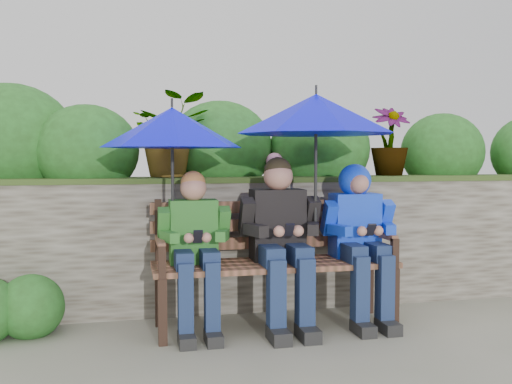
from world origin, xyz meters
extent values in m
plane|color=slate|center=(0.00, 0.00, 0.00)|extent=(60.00, 60.00, 0.00)
cube|color=#524A3E|center=(0.00, 0.75, 0.50)|extent=(8.00, 0.40, 1.00)
cube|color=#2D3F1F|center=(0.00, 0.75, 1.01)|extent=(8.00, 0.42, 0.04)
cube|color=#2D3F1F|center=(0.00, 1.95, 0.48)|extent=(8.00, 2.00, 0.96)
ellipsoid|color=#234B1B|center=(-1.72, 1.07, 1.30)|extent=(1.00, 0.80, 0.90)
ellipsoid|color=#234B1B|center=(-1.14, 0.88, 1.23)|extent=(0.78, 0.62, 0.70)
ellipsoid|color=#234B1B|center=(-0.09, 1.05, 1.26)|extent=(0.87, 0.69, 0.78)
ellipsoid|color=#234B1B|center=(0.76, 0.98, 1.26)|extent=(0.86, 0.69, 0.78)
ellipsoid|color=#234B1B|center=(1.94, 1.04, 1.23)|extent=(0.77, 0.62, 0.70)
sphere|color=pink|center=(0.32, 0.85, 1.15)|extent=(0.14, 0.14, 0.14)
sphere|color=pink|center=(2.00, 0.85, 1.15)|extent=(0.14, 0.14, 0.14)
imported|color=#234B1B|center=(-0.51, 0.85, 1.35)|extent=(0.58, 0.50, 0.65)
imported|color=#234B1B|center=(1.33, 0.85, 1.32)|extent=(0.33, 0.33, 0.58)
sphere|color=#234B1B|center=(-1.48, 0.35, 0.19)|extent=(0.44, 0.44, 0.44)
cube|color=black|center=(-0.64, -0.06, 0.21)|extent=(0.06, 0.06, 0.42)
cube|color=black|center=(-0.64, 0.36, 0.21)|extent=(0.06, 0.06, 0.42)
cube|color=black|center=(0.94, -0.06, 0.21)|extent=(0.06, 0.06, 0.42)
cube|color=black|center=(0.94, 0.36, 0.21)|extent=(0.06, 0.06, 0.42)
cube|color=brown|center=(0.15, -0.03, 0.44)|extent=(1.69, 0.09, 0.04)
cube|color=brown|center=(0.15, 0.09, 0.44)|extent=(1.69, 0.09, 0.04)
cube|color=brown|center=(0.15, 0.21, 0.44)|extent=(1.69, 0.09, 0.04)
cube|color=brown|center=(0.15, 0.34, 0.44)|extent=(1.69, 0.09, 0.04)
cube|color=black|center=(-0.64, 0.38, 0.66)|extent=(0.05, 0.05, 0.47)
cube|color=brown|center=(-0.64, 0.15, 0.63)|extent=(0.05, 0.44, 0.04)
cube|color=black|center=(-0.64, -0.06, 0.53)|extent=(0.05, 0.05, 0.21)
cube|color=black|center=(0.94, 0.38, 0.66)|extent=(0.05, 0.05, 0.47)
cube|color=brown|center=(0.94, 0.15, 0.63)|extent=(0.05, 0.44, 0.04)
cube|color=black|center=(0.94, -0.06, 0.53)|extent=(0.05, 0.05, 0.21)
cube|color=brown|center=(0.15, 0.39, 0.56)|extent=(1.69, 0.03, 0.08)
cube|color=brown|center=(0.15, 0.39, 0.69)|extent=(1.69, 0.03, 0.08)
cube|color=brown|center=(0.15, 0.39, 0.83)|extent=(1.69, 0.03, 0.08)
cube|color=#38792B|center=(-0.41, 0.25, 0.68)|extent=(0.32, 0.19, 0.43)
sphere|color=tan|center=(-0.41, 0.23, 0.97)|extent=(0.18, 0.18, 0.18)
sphere|color=#B57139|center=(-0.41, 0.24, 1.01)|extent=(0.17, 0.17, 0.17)
cube|color=navy|center=(-0.49, 0.10, 0.52)|extent=(0.11, 0.30, 0.11)
cube|color=navy|center=(-0.49, -0.05, 0.26)|extent=(0.09, 0.10, 0.52)
cube|color=black|center=(-0.49, -0.11, 0.04)|extent=(0.10, 0.21, 0.08)
cube|color=navy|center=(-0.32, 0.10, 0.52)|extent=(0.11, 0.30, 0.11)
cube|color=navy|center=(-0.32, -0.05, 0.26)|extent=(0.09, 0.10, 0.52)
cube|color=black|center=(-0.32, -0.11, 0.04)|extent=(0.10, 0.21, 0.08)
cube|color=#38792B|center=(-0.61, 0.20, 0.73)|extent=(0.08, 0.17, 0.24)
cube|color=#38792B|center=(-0.58, 0.08, 0.67)|extent=(0.12, 0.20, 0.07)
sphere|color=tan|center=(-0.46, -0.01, 0.67)|extent=(0.07, 0.07, 0.07)
cube|color=#38792B|center=(-0.20, 0.20, 0.73)|extent=(0.08, 0.17, 0.24)
cube|color=#38792B|center=(-0.23, 0.08, 0.67)|extent=(0.12, 0.20, 0.07)
sphere|color=tan|center=(-0.35, -0.01, 0.67)|extent=(0.07, 0.07, 0.07)
cube|color=black|center=(-0.41, -0.02, 0.68)|extent=(0.06, 0.07, 0.09)
cube|color=black|center=(0.19, 0.25, 0.71)|extent=(0.37, 0.22, 0.50)
sphere|color=tan|center=(0.19, 0.23, 1.05)|extent=(0.21, 0.21, 0.21)
sphere|color=black|center=(0.19, 0.24, 1.09)|extent=(0.20, 0.20, 0.20)
cube|color=navy|center=(0.09, 0.08, 0.52)|extent=(0.13, 0.35, 0.13)
cube|color=navy|center=(0.09, -0.10, 0.26)|extent=(0.11, 0.12, 0.52)
cube|color=black|center=(0.09, -0.16, 0.04)|extent=(0.12, 0.24, 0.09)
cube|color=navy|center=(0.29, 0.08, 0.52)|extent=(0.13, 0.35, 0.13)
cube|color=navy|center=(0.29, -0.10, 0.26)|extent=(0.11, 0.12, 0.52)
cube|color=black|center=(0.29, -0.16, 0.04)|extent=(0.12, 0.24, 0.09)
cube|color=black|center=(-0.05, 0.20, 0.77)|extent=(0.09, 0.20, 0.28)
cube|color=black|center=(-0.01, 0.05, 0.70)|extent=(0.14, 0.23, 0.08)
sphere|color=tan|center=(0.12, -0.04, 0.70)|extent=(0.08, 0.08, 0.08)
cube|color=black|center=(0.42, 0.20, 0.77)|extent=(0.09, 0.20, 0.28)
cube|color=black|center=(0.39, 0.05, 0.70)|extent=(0.14, 0.23, 0.08)
sphere|color=tan|center=(0.25, -0.04, 0.70)|extent=(0.08, 0.08, 0.08)
cube|color=black|center=(0.19, -0.05, 0.71)|extent=(0.06, 0.07, 0.09)
cube|color=#002EE4|center=(0.77, 0.25, 0.69)|extent=(0.34, 0.20, 0.46)
sphere|color=tan|center=(0.77, 0.23, 1.01)|extent=(0.19, 0.19, 0.19)
sphere|color=#002EE4|center=(0.77, 0.26, 1.02)|extent=(0.24, 0.24, 0.24)
sphere|color=tan|center=(0.77, 0.18, 1.00)|extent=(0.14, 0.14, 0.14)
cube|color=navy|center=(0.68, 0.09, 0.52)|extent=(0.12, 0.32, 0.12)
cube|color=navy|center=(0.68, -0.07, 0.26)|extent=(0.10, 0.11, 0.52)
cube|color=black|center=(0.68, -0.13, 0.04)|extent=(0.11, 0.22, 0.08)
cube|color=navy|center=(0.86, 0.09, 0.52)|extent=(0.12, 0.32, 0.12)
cube|color=navy|center=(0.86, -0.07, 0.26)|extent=(0.10, 0.11, 0.52)
cube|color=black|center=(0.86, -0.13, 0.04)|extent=(0.11, 0.22, 0.08)
cube|color=#002EE4|center=(0.56, 0.20, 0.75)|extent=(0.08, 0.18, 0.26)
cube|color=#002EE4|center=(0.59, 0.07, 0.68)|extent=(0.13, 0.21, 0.07)
sphere|color=tan|center=(0.71, -0.02, 0.68)|extent=(0.07, 0.07, 0.07)
cube|color=#002EE4|center=(0.99, 0.20, 0.75)|extent=(0.08, 0.18, 0.26)
cube|color=#002EE4|center=(0.96, 0.07, 0.68)|extent=(0.13, 0.21, 0.07)
sphere|color=tan|center=(0.83, -0.02, 0.68)|extent=(0.07, 0.07, 0.07)
cube|color=black|center=(0.77, -0.03, 0.69)|extent=(0.06, 0.07, 0.09)
cone|color=#0004F1|center=(-0.55, 0.21, 1.38)|extent=(0.94, 0.94, 0.27)
cylinder|color=black|center=(-0.55, 0.21, 1.54)|extent=(0.02, 0.02, 0.06)
cylinder|color=black|center=(-0.55, 0.21, 1.04)|extent=(0.02, 0.02, 0.68)
sphere|color=black|center=(-0.55, 0.21, 0.70)|extent=(0.04, 0.04, 0.04)
cone|color=#0004F1|center=(0.43, 0.12, 1.48)|extent=(1.10, 1.10, 0.28)
cylinder|color=black|center=(0.43, 0.12, 1.65)|extent=(0.02, 0.02, 0.06)
cylinder|color=black|center=(0.43, 0.12, 1.10)|extent=(0.02, 0.02, 0.76)
sphere|color=black|center=(0.43, 0.12, 0.72)|extent=(0.04, 0.04, 0.04)
camera|label=1|loc=(-0.83, -3.63, 1.18)|focal=40.00mm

